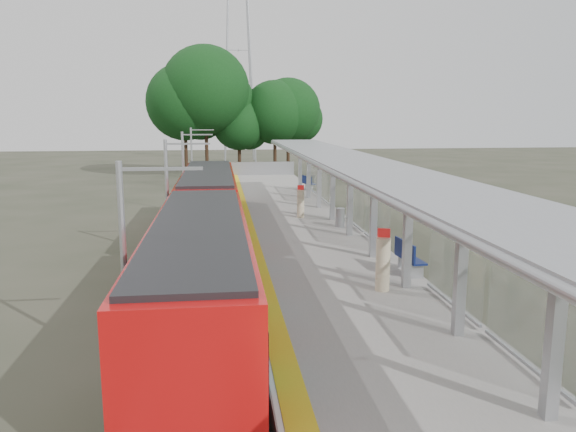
# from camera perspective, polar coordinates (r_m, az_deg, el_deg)

# --- Properties ---
(trackbed) EXTENTS (3.00, 70.00, 0.24)m
(trackbed) POSITION_cam_1_polar(r_m,az_deg,el_deg) (27.60, -8.05, -3.21)
(trackbed) COLOR #59544C
(trackbed) RESTS_ON ground
(platform) EXTENTS (6.00, 50.00, 1.00)m
(platform) POSITION_cam_1_polar(r_m,az_deg,el_deg) (27.78, 1.26, -2.21)
(platform) COLOR gray
(platform) RESTS_ON ground
(tactile_strip) EXTENTS (0.60, 50.00, 0.02)m
(tactile_strip) POSITION_cam_1_polar(r_m,az_deg,el_deg) (27.43, -4.02, -1.30)
(tactile_strip) COLOR gold
(tactile_strip) RESTS_ON platform
(end_fence) EXTENTS (6.00, 0.10, 1.20)m
(end_fence) POSITION_cam_1_polar(r_m,az_deg,el_deg) (52.17, -2.67, 4.85)
(end_fence) COLOR #9EA0A5
(end_fence) RESTS_ON platform
(train) EXTENTS (2.74, 27.60, 3.62)m
(train) POSITION_cam_1_polar(r_m,az_deg,el_deg) (22.75, -8.36, -1.11)
(train) COLOR black
(train) RESTS_ON ground
(canopy) EXTENTS (3.27, 38.00, 3.66)m
(canopy) POSITION_cam_1_polar(r_m,az_deg,el_deg) (23.79, 6.46, 4.65)
(canopy) COLOR #9EA0A5
(canopy) RESTS_ON platform
(pylon) EXTENTS (8.00, 4.00, 38.00)m
(pylon) POSITION_cam_1_polar(r_m,az_deg,el_deg) (80.87, -5.12, 19.10)
(pylon) COLOR #9EA0A5
(pylon) RESTS_ON ground
(tree_cluster) EXTENTS (18.51, 10.35, 13.58)m
(tree_cluster) POSITION_cam_1_polar(r_m,az_deg,el_deg) (60.33, -6.06, 11.38)
(tree_cluster) COLOR #382316
(tree_cluster) RESTS_ON ground
(catenary_masts) EXTENTS (2.08, 48.16, 5.40)m
(catenary_masts) POSITION_cam_1_polar(r_m,az_deg,el_deg) (26.19, -11.99, 2.17)
(catenary_masts) COLOR #9EA0A5
(catenary_masts) RESTS_ON ground
(bench_mid) EXTENTS (0.64, 1.73, 1.16)m
(bench_mid) POSITION_cam_1_polar(r_m,az_deg,el_deg) (20.15, 12.09, -4.01)
(bench_mid) COLOR navy
(bench_mid) RESTS_ON platform
(bench_far) EXTENTS (0.99, 1.55, 1.02)m
(bench_far) POSITION_cam_1_polar(r_m,az_deg,el_deg) (41.87, 2.02, 3.44)
(bench_far) COLOR navy
(bench_far) RESTS_ON platform
(info_pillar_near) EXTENTS (0.45, 0.45, 2.01)m
(info_pillar_near) POSITION_cam_1_polar(r_m,az_deg,el_deg) (17.96, 9.62, -4.81)
(info_pillar_near) COLOR beige
(info_pillar_near) RESTS_ON platform
(info_pillar_far) EXTENTS (0.40, 0.40, 1.77)m
(info_pillar_far) POSITION_cam_1_polar(r_m,az_deg,el_deg) (30.32, 1.29, 1.28)
(info_pillar_far) COLOR beige
(info_pillar_far) RESTS_ON platform
(litter_bin) EXTENTS (0.46, 0.46, 0.94)m
(litter_bin) POSITION_cam_1_polar(r_m,az_deg,el_deg) (27.93, 5.31, -0.15)
(litter_bin) COLOR #9EA0A5
(litter_bin) RESTS_ON platform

